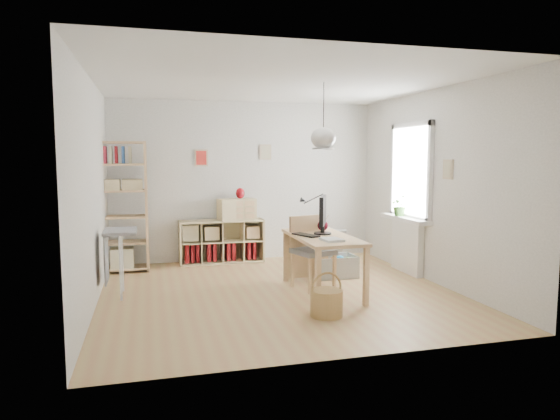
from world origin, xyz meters
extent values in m
plane|color=tan|center=(0.00, 0.00, 0.00)|extent=(4.50, 4.50, 0.00)
plane|color=white|center=(0.00, 2.25, 1.35)|extent=(4.50, 0.00, 4.50)
plane|color=white|center=(0.00, -2.25, 1.35)|extent=(4.50, 0.00, 4.50)
plane|color=white|center=(-2.25, 0.00, 1.35)|extent=(0.00, 4.50, 4.50)
plane|color=white|center=(2.25, 0.00, 1.35)|extent=(0.00, 4.50, 4.50)
plane|color=white|center=(0.00, 0.00, 2.70)|extent=(4.50, 4.50, 0.00)
cylinder|color=black|center=(0.55, -0.15, 2.36)|extent=(0.01, 0.01, 0.68)
ellipsoid|color=white|center=(0.55, -0.15, 2.00)|extent=(0.32, 0.32, 0.27)
cube|color=white|center=(2.23, 0.60, 1.55)|extent=(0.03, 1.00, 1.30)
cube|color=white|center=(2.21, 0.06, 1.55)|extent=(0.06, 0.08, 1.46)
cube|color=white|center=(2.21, 1.14, 1.55)|extent=(0.06, 0.08, 1.46)
cube|color=white|center=(2.21, 0.60, 2.24)|extent=(0.06, 1.16, 0.08)
cube|color=white|center=(2.21, 0.60, 0.86)|extent=(0.06, 1.16, 0.08)
cube|color=white|center=(2.19, 0.60, 0.40)|extent=(0.10, 0.80, 0.80)
cube|color=white|center=(2.14, 0.60, 0.83)|extent=(0.22, 1.20, 0.06)
cube|color=#D8B07C|center=(0.55, -0.15, 0.73)|extent=(0.70, 1.50, 0.04)
cube|color=#D8B07C|center=(0.25, -0.85, 0.35)|extent=(0.06, 0.06, 0.71)
cube|color=#D8B07C|center=(0.25, 0.55, 0.35)|extent=(0.06, 0.06, 0.71)
cube|color=#D8B07C|center=(0.85, -0.85, 0.35)|extent=(0.06, 0.06, 0.71)
cube|color=#D8B07C|center=(0.85, 0.55, 0.35)|extent=(0.06, 0.06, 0.71)
cube|color=#D2BB8A|center=(-0.45, 2.04, 0.01)|extent=(1.40, 0.38, 0.03)
cube|color=#D2BB8A|center=(-0.45, 2.04, 0.70)|extent=(1.40, 0.38, 0.03)
cube|color=#D2BB8A|center=(-1.14, 2.04, 0.36)|extent=(0.03, 0.38, 0.72)
cube|color=#D2BB8A|center=(0.23, 2.04, 0.36)|extent=(0.03, 0.38, 0.72)
cube|color=#D2BB8A|center=(-0.45, 2.22, 0.36)|extent=(1.40, 0.02, 0.72)
cube|color=maroon|center=(-1.03, 2.06, 0.19)|extent=(0.06, 0.26, 0.30)
cube|color=maroon|center=(-0.94, 2.06, 0.19)|extent=(0.05, 0.26, 0.30)
cube|color=maroon|center=(-0.86, 2.06, 0.19)|extent=(0.05, 0.26, 0.30)
cube|color=maroon|center=(-0.67, 2.06, 0.19)|extent=(0.05, 0.26, 0.30)
cube|color=maroon|center=(-0.58, 2.06, 0.19)|extent=(0.05, 0.26, 0.30)
cube|color=maroon|center=(-0.35, 2.06, 0.19)|extent=(0.06, 0.26, 0.30)
cube|color=maroon|center=(-0.26, 2.06, 0.19)|extent=(0.06, 0.26, 0.30)
cube|color=maroon|center=(0.00, 2.06, 0.19)|extent=(0.06, 0.26, 0.30)
cube|color=maroon|center=(0.09, 2.06, 0.19)|extent=(0.05, 0.26, 0.30)
cube|color=#D8B07C|center=(-2.41, 1.80, 1.00)|extent=(0.04, 0.38, 2.00)
cube|color=#D8B07C|center=(-1.65, 1.80, 1.00)|extent=(0.04, 0.38, 2.00)
cube|color=#D8B07C|center=(-2.03, 1.80, 0.05)|extent=(0.76, 0.38, 0.03)
cube|color=#D8B07C|center=(-2.03, 1.80, 0.45)|extent=(0.76, 0.38, 0.03)
cube|color=#D8B07C|center=(-2.03, 1.80, 0.85)|extent=(0.76, 0.38, 0.03)
cube|color=#D8B07C|center=(-2.03, 1.80, 1.25)|extent=(0.76, 0.38, 0.03)
cube|color=#D8B07C|center=(-2.03, 1.80, 1.65)|extent=(0.76, 0.38, 0.03)
cube|color=#D8B07C|center=(-2.03, 1.80, 1.98)|extent=(0.76, 0.38, 0.03)
cube|color=#285394|center=(-2.31, 1.80, 1.79)|extent=(0.04, 0.18, 0.26)
cube|color=maroon|center=(-2.23, 1.80, 1.79)|extent=(0.04, 0.18, 0.26)
cube|color=beige|center=(-2.15, 1.80, 1.79)|extent=(0.04, 0.18, 0.26)
cube|color=maroon|center=(-2.07, 1.80, 1.79)|extent=(0.04, 0.18, 0.26)
cube|color=#285394|center=(-1.97, 1.80, 1.79)|extent=(0.04, 0.18, 0.26)
cube|color=beige|center=(-1.87, 1.80, 1.79)|extent=(0.04, 0.18, 0.26)
cube|color=gray|center=(-1.97, 0.35, 0.83)|extent=(0.40, 0.55, 0.04)
cylinder|color=white|center=(-1.97, 0.13, 0.41)|extent=(0.03, 0.03, 0.82)
cylinder|color=white|center=(-1.97, 0.57, 0.41)|extent=(0.03, 0.03, 0.82)
cube|color=gray|center=(-2.15, 0.35, 0.50)|extent=(0.02, 0.50, 0.62)
cube|color=gray|center=(0.50, 0.08, 0.51)|extent=(0.59, 0.59, 0.07)
cube|color=#D8B07C|center=(0.37, -0.18, 0.24)|extent=(0.05, 0.05, 0.47)
cube|color=#D8B07C|center=(0.25, 0.21, 0.24)|extent=(0.05, 0.05, 0.47)
cube|color=#D8B07C|center=(0.76, -0.05, 0.24)|extent=(0.05, 0.05, 0.47)
cube|color=#D8B07C|center=(0.64, 0.33, 0.24)|extent=(0.05, 0.05, 0.47)
cube|color=#D8B07C|center=(0.44, 0.28, 0.75)|extent=(0.46, 0.18, 0.43)
cylinder|color=#AD894E|center=(0.27, -1.09, 0.15)|extent=(0.36, 0.36, 0.30)
torus|color=#AD894E|center=(0.27, -1.09, 0.32)|extent=(0.37, 0.05, 0.36)
cube|color=beige|center=(1.02, 0.62, 0.01)|extent=(0.62, 0.43, 0.02)
cube|color=beige|center=(0.72, 0.61, 0.16)|extent=(0.03, 0.42, 0.32)
cube|color=beige|center=(1.31, 0.62, 0.16)|extent=(0.03, 0.42, 0.32)
cube|color=beige|center=(1.02, 0.42, 0.16)|extent=(0.61, 0.03, 0.32)
cube|color=beige|center=(1.02, 0.82, 0.16)|extent=(0.61, 0.03, 0.32)
cube|color=beige|center=(1.01, 1.00, 0.45)|extent=(0.62, 0.21, 0.39)
sphere|color=gold|center=(0.87, 0.55, 0.23)|extent=(0.14, 0.14, 0.14)
sphere|color=#1876AB|center=(1.12, 0.67, 0.23)|extent=(0.14, 0.14, 0.14)
sphere|color=#BF6017|center=(1.00, 0.60, 0.23)|extent=(0.14, 0.14, 0.14)
sphere|color=#428D33|center=(1.19, 0.54, 0.23)|extent=(0.14, 0.14, 0.14)
cylinder|color=black|center=(0.59, -0.03, 0.76)|extent=(0.23, 0.23, 0.02)
cylinder|color=black|center=(0.59, -0.03, 0.82)|extent=(0.05, 0.05, 0.11)
cube|color=black|center=(0.59, -0.03, 1.07)|extent=(0.28, 0.55, 0.38)
cube|color=black|center=(0.34, -0.11, 0.76)|extent=(0.29, 0.42, 0.02)
cylinder|color=black|center=(0.82, 0.52, 0.77)|extent=(0.06, 0.06, 0.04)
cylinder|color=black|center=(0.82, 0.52, 0.98)|extent=(0.02, 0.02, 0.41)
cone|color=black|center=(0.47, 0.43, 1.16)|extent=(0.10, 0.07, 0.10)
sphere|color=#470918|center=(0.70, 0.26, 0.82)|extent=(0.15, 0.15, 0.15)
cube|color=white|center=(0.52, -0.56, 0.76)|extent=(0.25, 0.30, 0.03)
cube|color=#D2BB8A|center=(-0.19, 2.04, 0.90)|extent=(0.66, 0.40, 0.35)
ellipsoid|color=maroon|center=(-0.13, 2.04, 1.16)|extent=(0.15, 0.15, 0.18)
imported|color=#315D22|center=(2.12, 0.72, 1.02)|extent=(0.30, 0.26, 0.32)
camera|label=1|loc=(-1.61, -6.17, 1.75)|focal=32.00mm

